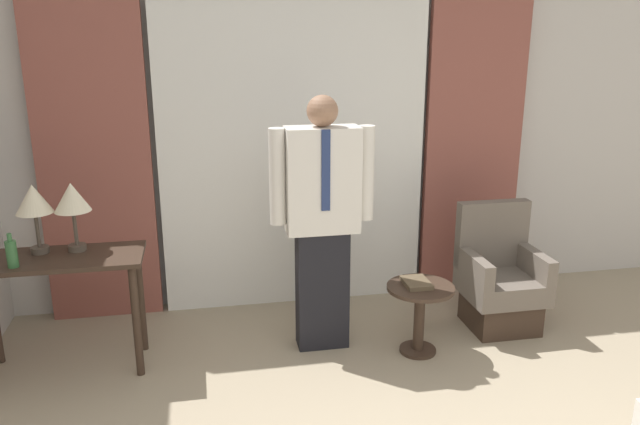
% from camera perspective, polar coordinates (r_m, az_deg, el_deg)
% --- Properties ---
extents(wall_back, '(10.00, 0.06, 2.70)m').
position_cam_1_polar(wall_back, '(4.90, -2.62, 7.27)').
color(wall_back, beige).
rests_on(wall_back, ground_plane).
extents(curtain_sheer_center, '(2.04, 0.06, 2.58)m').
position_cam_1_polar(curtain_sheer_center, '(4.78, -2.38, 6.32)').
color(curtain_sheer_center, white).
rests_on(curtain_sheer_center, ground_plane).
extents(curtain_drape_left, '(0.80, 0.06, 2.58)m').
position_cam_1_polar(curtain_drape_left, '(4.79, -20.02, 5.37)').
color(curtain_drape_left, brown).
rests_on(curtain_drape_left, ground_plane).
extents(curtain_drape_right, '(0.80, 0.06, 2.58)m').
position_cam_1_polar(curtain_drape_right, '(5.20, 13.87, 6.67)').
color(curtain_drape_right, brown).
rests_on(curtain_drape_right, ground_plane).
extents(desk, '(1.05, 0.46, 0.77)m').
position_cam_1_polar(desk, '(4.25, -22.77, -5.61)').
color(desk, '#38281E').
rests_on(desk, ground_plane).
extents(table_lamp_left, '(0.22, 0.22, 0.44)m').
position_cam_1_polar(table_lamp_left, '(4.22, -24.71, 0.89)').
color(table_lamp_left, '#4C4238').
rests_on(table_lamp_left, desk).
extents(table_lamp_right, '(0.22, 0.22, 0.44)m').
position_cam_1_polar(table_lamp_right, '(4.17, -21.73, 1.06)').
color(table_lamp_right, '#4C4238').
rests_on(table_lamp_right, desk).
extents(bottle_near_edge, '(0.06, 0.06, 0.21)m').
position_cam_1_polar(bottle_near_edge, '(4.10, -26.36, -3.36)').
color(bottle_near_edge, '#336638').
rests_on(bottle_near_edge, desk).
extents(person, '(0.69, 0.23, 1.73)m').
position_cam_1_polar(person, '(4.12, 0.21, -0.36)').
color(person, black).
rests_on(person, ground_plane).
extents(armchair, '(0.55, 0.53, 0.91)m').
position_cam_1_polar(armchair, '(4.80, 16.08, -6.17)').
color(armchair, '#38281E').
rests_on(armchair, ground_plane).
extents(side_table, '(0.45, 0.45, 0.48)m').
position_cam_1_polar(side_table, '(4.29, 9.10, -8.54)').
color(side_table, '#38281E').
rests_on(side_table, ground_plane).
extents(book, '(0.17, 0.23, 0.03)m').
position_cam_1_polar(book, '(4.24, 8.80, -6.36)').
color(book, brown).
rests_on(book, side_table).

